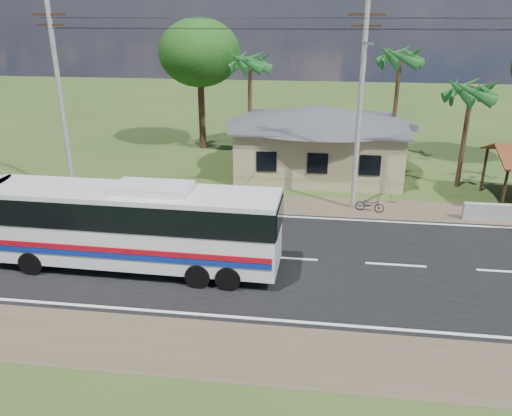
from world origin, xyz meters
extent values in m
plane|color=#2D4318|center=(0.00, 0.00, 0.00)|extent=(120.00, 120.00, 0.00)
cube|color=black|center=(0.00, 0.00, 0.01)|extent=(120.00, 10.00, 0.02)
cube|color=brown|center=(0.00, 6.50, 0.01)|extent=(120.00, 3.00, 0.01)
cube|color=brown|center=(0.00, -6.50, 0.01)|extent=(120.00, 3.00, 0.01)
cube|color=silver|center=(0.00, 4.70, 0.03)|extent=(120.00, 0.15, 0.01)
cube|color=silver|center=(0.00, -4.70, 0.03)|extent=(120.00, 0.15, 0.01)
cube|color=silver|center=(0.00, 0.00, 0.03)|extent=(120.00, 0.15, 0.01)
cube|color=tan|center=(1.00, 13.00, 1.60)|extent=(10.00, 8.00, 3.20)
cube|color=#4C4F54|center=(1.00, 13.00, 3.25)|extent=(10.60, 8.60, 0.10)
pyramid|color=#4C4F54|center=(1.00, 13.00, 4.40)|extent=(12.40, 10.00, 1.20)
cube|color=black|center=(-2.00, 8.98, 1.70)|extent=(1.20, 0.08, 1.20)
cube|color=black|center=(1.00, 8.98, 1.70)|extent=(1.20, 0.08, 1.20)
cube|color=black|center=(4.00, 8.98, 1.70)|extent=(1.20, 0.08, 1.20)
cylinder|color=#362113|center=(10.70, 6.70, 1.30)|extent=(0.16, 0.16, 2.60)
cylinder|color=#362113|center=(10.70, 10.30, 1.30)|extent=(0.16, 0.16, 2.60)
cylinder|color=#9E9E99|center=(-13.00, 6.50, 5.50)|extent=(0.26, 0.26, 11.00)
cube|color=#362113|center=(-13.00, 6.50, 9.80)|extent=(1.80, 0.12, 0.12)
cube|color=#362113|center=(-13.00, 6.50, 9.30)|extent=(1.40, 0.10, 0.10)
cylinder|color=#9E9E99|center=(3.00, 6.50, 5.50)|extent=(0.26, 0.26, 11.00)
cube|color=#362113|center=(3.00, 6.50, 9.80)|extent=(1.80, 0.12, 0.12)
cube|color=#362113|center=(3.00, 6.50, 9.30)|extent=(1.40, 0.10, 0.10)
cylinder|color=gray|center=(3.00, 5.50, 8.60)|extent=(0.08, 2.00, 0.08)
cube|color=gray|center=(3.00, 4.50, 8.60)|extent=(0.50, 0.18, 0.12)
cylinder|color=black|center=(-5.00, 6.50, 9.60)|extent=(16.00, 0.02, 0.02)
cylinder|color=#47301E|center=(9.50, 11.00, 3.00)|extent=(0.28, 0.28, 6.00)
cylinder|color=#47301E|center=(6.00, 15.50, 3.75)|extent=(0.28, 0.28, 7.50)
cylinder|color=#47301E|center=(-4.00, 16.00, 3.50)|extent=(0.28, 0.28, 7.00)
cylinder|color=#47301E|center=(-8.00, 18.00, 2.97)|extent=(0.50, 0.50, 5.95)
ellipsoid|color=#153D10|center=(-8.00, 18.00, 7.15)|extent=(6.00, 6.00, 4.92)
cube|color=silver|center=(-6.23, -1.63, 1.93)|extent=(11.89, 2.71, 2.96)
cube|color=black|center=(-6.23, -1.63, 2.67)|extent=(11.95, 2.77, 1.09)
cube|color=maroon|center=(-6.25, -2.88, 1.38)|extent=(11.65, 0.28, 0.22)
cube|color=navy|center=(-6.25, -2.88, 1.14)|extent=(11.65, 0.28, 0.22)
cube|color=silver|center=(-5.24, -1.65, 3.55)|extent=(2.99, 1.64, 0.30)
cylinder|color=black|center=(-10.20, -2.68, 0.49)|extent=(0.99, 0.37, 0.99)
cylinder|color=black|center=(-10.15, -0.41, 0.49)|extent=(0.99, 0.37, 0.99)
cylinder|color=black|center=(-3.29, -2.82, 0.49)|extent=(0.99, 0.37, 0.99)
cylinder|color=black|center=(-3.24, -0.55, 0.49)|extent=(0.99, 0.37, 0.99)
cylinder|color=black|center=(-2.10, -2.85, 0.49)|extent=(0.99, 0.37, 0.99)
cylinder|color=black|center=(-2.06, -0.58, 0.49)|extent=(0.99, 0.37, 0.99)
imported|color=black|center=(3.87, 6.06, 0.40)|extent=(1.61, 0.87, 0.80)
imported|color=#2F2F31|center=(-13.99, 3.60, 0.74)|extent=(1.78, 4.37, 1.49)
camera|label=1|loc=(1.14, -19.21, 9.90)|focal=35.00mm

